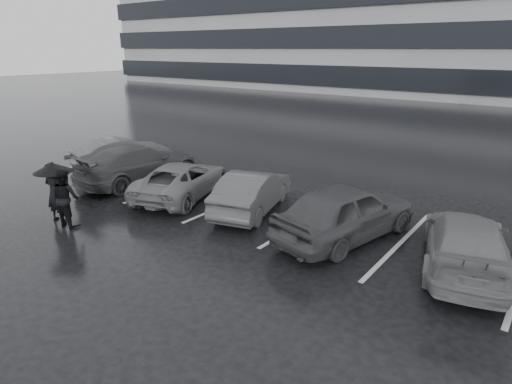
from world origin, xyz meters
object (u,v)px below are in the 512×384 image
object	(u,v)px
pedestrian_right	(65,198)
car_main	(346,211)
car_east	(466,242)
car_west_b	(182,179)
car_west_d	(122,153)
pedestrian_left	(55,192)
car_west_c	(139,164)
car_west_a	(252,191)

from	to	relation	value
pedestrian_right	car_main	bearing A→B (deg)	-155.05
car_main	car_east	world-z (taller)	car_main
car_west_b	car_west_d	distance (m)	4.90
car_west_d	car_east	distance (m)	13.78
car_west_b	pedestrian_left	xyz separation A→B (m)	(-1.32, -3.80, 0.30)
car_main	car_west_c	distance (m)	8.56
car_west_b	car_west_d	bearing A→B (deg)	-31.12
car_main	car_west_b	xyz separation A→B (m)	(-6.02, -0.23, -0.16)
car_west_a	car_west_b	size ratio (longest dim) A/B	0.90
car_west_b	car_west_d	xyz separation A→B (m)	(-4.79, 1.06, 0.05)
car_west_c	car_west_d	bearing A→B (deg)	-18.38
car_west_d	car_west_c	bearing A→B (deg)	173.08
car_west_a	car_west_c	bearing A→B (deg)	-14.40
car_main	pedestrian_right	size ratio (longest dim) A/B	2.64
car_west_a	car_west_b	xyz separation A→B (m)	(-2.78, -0.35, -0.04)
car_main	car_west_a	xyz separation A→B (m)	(-3.24, 0.13, -0.12)
car_main	pedestrian_left	xyz separation A→B (m)	(-7.34, -4.02, 0.13)
car_west_c	pedestrian_left	size ratio (longest dim) A/B	2.73
car_main	car_west_b	bearing A→B (deg)	14.81
car_west_d	pedestrian_right	bearing A→B (deg)	144.32
car_main	car_east	bearing A→B (deg)	-164.31
car_west_c	car_west_b	bearing A→B (deg)	179.28
car_west_b	pedestrian_right	size ratio (longest dim) A/B	2.55
car_west_b	pedestrian_left	distance (m)	4.03
car_west_a	car_east	world-z (taller)	car_west_a
car_east	pedestrian_right	world-z (taller)	pedestrian_right
pedestrian_left	car_west_c	bearing A→B (deg)	-86.18
car_west_c	car_main	bearing A→B (deg)	-176.44
car_west_a	car_west_d	world-z (taller)	car_west_d
car_west_c	car_east	size ratio (longest dim) A/B	1.12
car_west_a	car_west_b	bearing A→B (deg)	-9.10
car_west_d	car_east	size ratio (longest dim) A/B	0.91
car_main	pedestrian_right	world-z (taller)	pedestrian_right
car_west_a	car_east	distance (m)	6.20
car_west_c	pedestrian_left	bearing A→B (deg)	110.22
car_east	car_west_b	bearing A→B (deg)	-12.46
pedestrian_left	pedestrian_right	world-z (taller)	pedestrian_left
car_west_a	pedestrian_right	bearing A→B (deg)	33.37
car_main	car_west_c	xyz separation A→B (m)	(-8.56, -0.05, -0.05)
car_west_a	car_west_b	world-z (taller)	car_west_a
pedestrian_left	car_west_d	bearing A→B (deg)	-67.71
car_main	car_west_a	world-z (taller)	car_main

